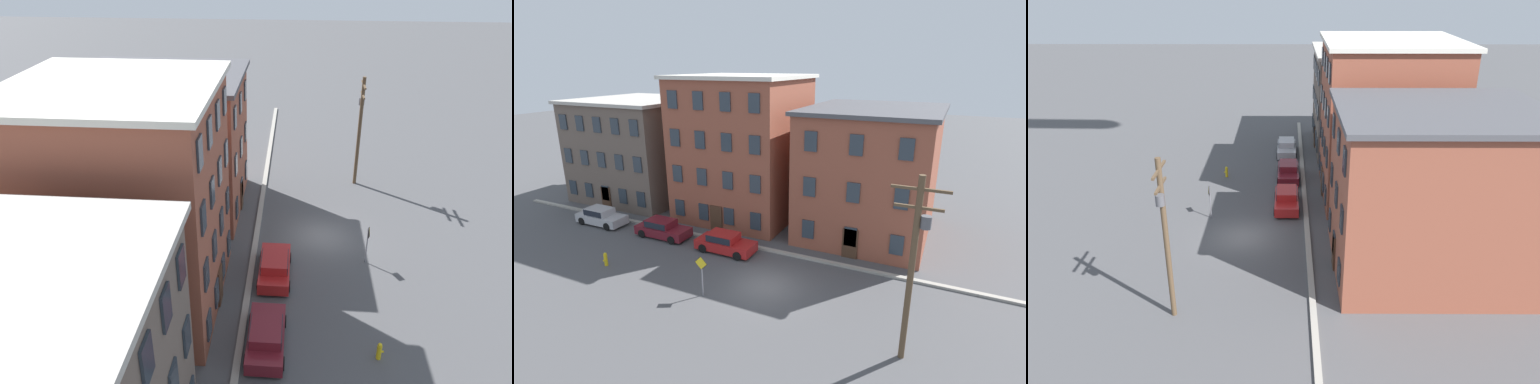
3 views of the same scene
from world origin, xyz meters
TOP-DOWN VIEW (x-y plane):
  - ground_plane at (0.00, 0.00)m, footprint 200.00×200.00m
  - kerb_strip at (0.00, 4.50)m, footprint 56.00×0.36m
  - apartment_midblock at (-7.37, 10.75)m, footprint 10.15×10.02m
  - apartment_far at (3.72, 11.53)m, footprint 9.93×11.58m
  - car_maroon at (-10.66, 3.19)m, footprint 4.40×1.92m
  - car_red at (-4.79, 3.05)m, footprint 4.40×1.92m
  - caution_sign at (-2.89, -2.57)m, footprint 0.86×0.08m
  - utility_pole at (8.58, -2.94)m, footprint 2.40×0.44m
  - fire_hydrant at (-11.00, -2.30)m, footprint 0.24×0.34m

SIDE VIEW (x-z plane):
  - ground_plane at x=0.00m, z-range 0.00..0.00m
  - kerb_strip at x=0.00m, z-range 0.00..0.16m
  - fire_hydrant at x=-11.00m, z-range 0.00..0.96m
  - car_maroon at x=-10.66m, z-range 0.03..1.46m
  - car_red at x=-4.79m, z-range 0.03..1.46m
  - caution_sign at x=-2.89m, z-range 0.41..3.00m
  - utility_pole at x=8.58m, z-range 0.55..9.45m
  - apartment_far at x=3.72m, z-range 0.01..10.07m
  - apartment_midblock at x=-7.37m, z-range 0.01..12.32m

